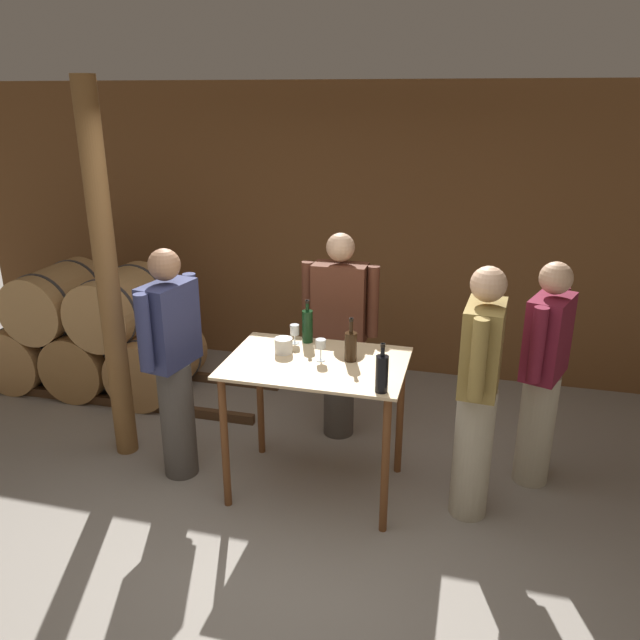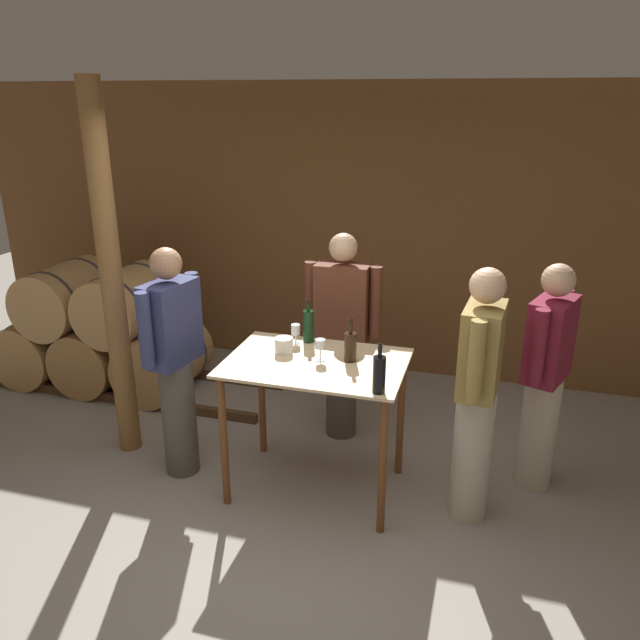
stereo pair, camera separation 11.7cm
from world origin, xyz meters
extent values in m
plane|color=gray|center=(0.00, 0.00, 0.00)|extent=(14.00, 14.00, 0.00)
cube|color=brown|center=(0.00, 2.79, 1.35)|extent=(8.40, 0.05, 2.70)
cube|color=#4C331E|center=(-2.34, 1.37, 0.04)|extent=(3.33, 0.06, 0.08)
cube|color=#4C331E|center=(-2.34, 2.02, 0.04)|extent=(3.33, 0.06, 0.08)
cylinder|color=#AD7F4C|center=(-2.98, 1.70, 0.30)|extent=(0.61, 0.82, 0.61)
cylinder|color=#38383D|center=(-2.98, 1.45, 0.30)|extent=(0.62, 0.03, 0.62)
cylinder|color=#38383D|center=(-2.98, 1.94, 0.30)|extent=(0.62, 0.03, 0.62)
cylinder|color=#9E7242|center=(-2.34, 1.70, 0.30)|extent=(0.61, 0.82, 0.61)
cylinder|color=#38383D|center=(-2.34, 1.45, 0.30)|extent=(0.62, 0.03, 0.62)
cylinder|color=#38383D|center=(-2.34, 1.94, 0.30)|extent=(0.62, 0.03, 0.62)
cylinder|color=#AD7F4C|center=(-1.71, 1.70, 0.30)|extent=(0.61, 0.82, 0.61)
cylinder|color=#38383D|center=(-1.71, 1.45, 0.30)|extent=(0.62, 0.03, 0.62)
cylinder|color=#38383D|center=(-1.71, 1.94, 0.30)|extent=(0.62, 0.03, 0.62)
cylinder|color=tan|center=(-2.66, 1.70, 0.82)|extent=(0.61, 0.82, 0.61)
cylinder|color=#38383D|center=(-2.66, 1.45, 0.82)|extent=(0.62, 0.03, 0.62)
cylinder|color=#38383D|center=(-2.66, 1.94, 0.82)|extent=(0.62, 0.03, 0.62)
cylinder|color=tan|center=(-2.03, 1.70, 0.82)|extent=(0.61, 0.82, 0.61)
cylinder|color=#38383D|center=(-2.03, 1.45, 0.82)|extent=(0.62, 0.03, 0.62)
cylinder|color=#38383D|center=(-2.03, 1.94, 0.82)|extent=(0.62, 0.03, 0.62)
cube|color=#D1B284|center=(0.05, 0.65, 0.94)|extent=(1.16, 0.79, 0.02)
cylinder|color=brown|center=(-0.47, 0.31, 0.47)|extent=(0.05, 0.05, 0.93)
cylinder|color=brown|center=(0.57, 0.31, 0.47)|extent=(0.05, 0.05, 0.93)
cylinder|color=brown|center=(-0.47, 0.99, 0.47)|extent=(0.05, 0.05, 0.93)
cylinder|color=brown|center=(0.57, 0.99, 0.47)|extent=(0.05, 0.05, 0.93)
cylinder|color=brown|center=(-1.48, 0.76, 1.35)|extent=(0.16, 0.16, 2.70)
cylinder|color=black|center=(-0.10, 0.96, 1.07)|extent=(0.08, 0.08, 0.23)
cylinder|color=black|center=(-0.10, 0.96, 1.22)|extent=(0.02, 0.02, 0.08)
cylinder|color=black|center=(-0.10, 0.96, 1.25)|extent=(0.03, 0.03, 0.02)
cylinder|color=black|center=(0.26, 0.72, 1.05)|extent=(0.08, 0.08, 0.19)
cylinder|color=black|center=(0.26, 0.72, 1.20)|extent=(0.02, 0.02, 0.10)
cylinder|color=black|center=(0.26, 0.72, 1.24)|extent=(0.03, 0.03, 0.02)
cylinder|color=black|center=(0.52, 0.33, 1.07)|extent=(0.07, 0.07, 0.22)
cylinder|color=black|center=(0.52, 0.33, 1.22)|extent=(0.02, 0.02, 0.08)
cylinder|color=black|center=(0.52, 0.33, 1.24)|extent=(0.03, 0.03, 0.02)
cylinder|color=silver|center=(-0.17, 0.91, 0.96)|extent=(0.06, 0.06, 0.00)
cylinder|color=silver|center=(-0.17, 0.91, 0.99)|extent=(0.01, 0.01, 0.06)
cylinder|color=silver|center=(-0.17, 0.91, 1.06)|extent=(0.06, 0.06, 0.07)
cylinder|color=silver|center=(0.07, 0.67, 0.96)|extent=(0.06, 0.06, 0.00)
cylinder|color=silver|center=(0.07, 0.67, 1.00)|extent=(0.01, 0.01, 0.08)
cylinder|color=silver|center=(0.07, 0.67, 1.07)|extent=(0.07, 0.07, 0.06)
cylinder|color=white|center=(-0.20, 0.74, 1.01)|extent=(0.12, 0.12, 0.10)
cylinder|color=#B7AD93|center=(1.49, 1.12, 0.41)|extent=(0.24, 0.24, 0.82)
cube|color=maroon|center=(1.49, 1.12, 1.09)|extent=(0.34, 0.45, 0.55)
sphere|color=tan|center=(1.49, 1.12, 1.49)|extent=(0.21, 0.21, 0.21)
cylinder|color=maroon|center=(1.58, 1.35, 1.12)|extent=(0.09, 0.09, 0.49)
cylinder|color=maroon|center=(1.41, 0.89, 1.12)|extent=(0.09, 0.09, 0.49)
cylinder|color=#4C4742|center=(0.03, 1.42, 0.40)|extent=(0.24, 0.24, 0.80)
cube|color=#592D1E|center=(0.03, 1.42, 1.10)|extent=(0.40, 0.22, 0.60)
sphere|color=tan|center=(0.03, 1.42, 1.53)|extent=(0.21, 0.21, 0.21)
cylinder|color=#592D1E|center=(0.28, 1.42, 1.13)|extent=(0.09, 0.09, 0.54)
cylinder|color=#592D1E|center=(-0.22, 1.42, 1.13)|extent=(0.09, 0.09, 0.54)
cylinder|color=#4C4742|center=(-0.94, 0.59, 0.43)|extent=(0.24, 0.24, 0.86)
cube|color=navy|center=(-0.94, 0.59, 1.14)|extent=(0.29, 0.43, 0.57)
sphere|color=#9E7051|center=(-0.94, 0.59, 1.55)|extent=(0.21, 0.21, 0.21)
cylinder|color=navy|center=(-0.99, 0.34, 1.17)|extent=(0.09, 0.09, 0.51)
cylinder|color=navy|center=(-0.90, 0.83, 1.17)|extent=(0.09, 0.09, 0.51)
cylinder|color=#B7AD93|center=(1.07, 0.64, 0.45)|extent=(0.24, 0.24, 0.89)
cube|color=olive|center=(1.07, 0.64, 1.16)|extent=(0.25, 0.42, 0.54)
sphere|color=tan|center=(1.07, 0.64, 1.56)|extent=(0.21, 0.21, 0.21)
cylinder|color=olive|center=(1.10, 0.88, 1.19)|extent=(0.09, 0.09, 0.49)
cylinder|color=olive|center=(1.05, 0.39, 1.19)|extent=(0.09, 0.09, 0.49)
camera|label=1|loc=(0.99, -2.91, 2.58)|focal=35.00mm
camera|label=2|loc=(1.11, -2.88, 2.58)|focal=35.00mm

